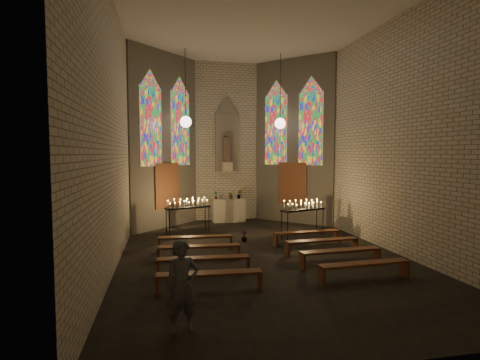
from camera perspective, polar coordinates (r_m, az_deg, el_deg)
name	(u,v)px	position (r m, az deg, el deg)	size (l,w,h in m)	color
floor	(260,254)	(11.31, 3.01, -11.20)	(12.00, 12.00, 0.00)	black
room	(238,134)	(14.22, -0.36, 7.03)	(8.22, 12.43, 7.00)	beige
altar	(229,210)	(16.43, -1.75, -4.63)	(1.40, 0.60, 1.00)	beige
flower_vase_left	(216,195)	(16.34, -3.71, -2.32)	(0.18, 0.12, 0.34)	#4C723F
flower_vase_center	(231,195)	(16.40, -1.37, -2.27)	(0.31, 0.27, 0.35)	#4C723F
flower_vase_right	(239,194)	(16.44, -0.11, -2.18)	(0.21, 0.17, 0.39)	#4C723F
aisle_flower_pot	(244,236)	(12.80, 0.65, -8.56)	(0.20, 0.20, 0.36)	#4C723F
votive_stand_left	(188,205)	(14.08, -7.95, -3.78)	(1.73, 0.97, 1.24)	black
votive_stand_right	(303,207)	(13.39, 9.58, -4.07)	(1.78, 0.99, 1.28)	black
pew_left_0	(196,239)	(11.76, -6.79, -8.87)	(2.27, 0.44, 0.43)	#5A2F19
pew_right_0	(307,234)	(12.58, 10.15, -8.05)	(2.27, 0.44, 0.43)	#5A2F19
pew_left_1	(199,248)	(10.60, -6.24, -10.30)	(2.27, 0.44, 0.43)	#5A2F19
pew_right_1	(322,242)	(11.50, 12.38, -9.23)	(2.27, 0.44, 0.43)	#5A2F19
pew_left_2	(204,260)	(9.44, -5.56, -12.08)	(2.27, 0.44, 0.43)	#5A2F19
pew_right_2	(341,253)	(10.45, 15.09, -10.63)	(2.27, 0.44, 0.43)	#5A2F19
pew_left_3	(209,276)	(8.30, -4.68, -14.35)	(2.27, 0.44, 0.43)	#5A2F19
pew_right_3	(364,266)	(9.43, 18.42, -12.30)	(2.27, 0.44, 0.43)	#5A2F19
visitor	(182,286)	(6.51, -8.79, -15.72)	(0.56, 0.37, 1.55)	#53555E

